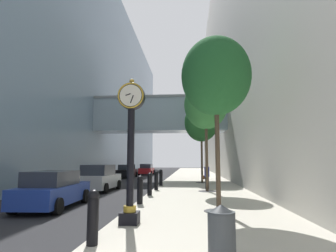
{
  "coord_description": "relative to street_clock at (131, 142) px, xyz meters",
  "views": [
    {
      "loc": [
        2.46,
        -3.29,
        2.01
      ],
      "look_at": [
        0.93,
        16.55,
        4.5
      ],
      "focal_mm": 29.86,
      "sensor_mm": 36.0,
      "label": 1
    }
  ],
  "objects": [
    {
      "name": "ground_plane",
      "position": [
        -0.64,
        21.78,
        -2.59
      ],
      "size": [
        110.0,
        110.0,
        0.0
      ],
      "primitive_type": "plane",
      "color": "#262628",
      "rests_on": "ground"
    },
    {
      "name": "sidewalk_right",
      "position": [
        2.45,
        24.78,
        -2.52
      ],
      "size": [
        6.19,
        80.0,
        0.14
      ],
      "primitive_type": "cube",
      "color": "beige",
      "rests_on": "ground"
    },
    {
      "name": "building_block_left",
      "position": [
        -12.33,
        24.74,
        10.02
      ],
      "size": [
        22.77,
        80.0,
        25.33
      ],
      "color": "#758EA8",
      "rests_on": "ground"
    },
    {
      "name": "building_block_right",
      "position": [
        10.04,
        24.78,
        11.94
      ],
      "size": [
        9.0,
        80.0,
        29.07
      ],
      "color": "#B7B2A8",
      "rests_on": "ground"
    },
    {
      "name": "street_clock",
      "position": [
        0.0,
        0.0,
        0.0
      ],
      "size": [
        0.84,
        0.55,
        4.47
      ],
      "color": "black",
      "rests_on": "sidewalk_right"
    },
    {
      "name": "bollard_nearest",
      "position": [
        -0.38,
        -2.15,
        -1.81
      ],
      "size": [
        0.27,
        0.27,
        1.22
      ],
      "color": "black",
      "rests_on": "sidewalk_right"
    },
    {
      "name": "bollard_third",
      "position": [
        -0.38,
        3.9,
        -1.81
      ],
      "size": [
        0.27,
        0.27,
        1.22
      ],
      "color": "black",
      "rests_on": "sidewalk_right"
    },
    {
      "name": "bollard_fourth",
      "position": [
        -0.38,
        6.92,
        -1.81
      ],
      "size": [
        0.27,
        0.27,
        1.22
      ],
      "color": "black",
      "rests_on": "sidewalk_right"
    },
    {
      "name": "bollard_fifth",
      "position": [
        -0.38,
        9.94,
        -1.81
      ],
      "size": [
        0.27,
        0.27,
        1.22
      ],
      "color": "black",
      "rests_on": "sidewalk_right"
    },
    {
      "name": "bollard_sixth",
      "position": [
        -0.38,
        12.96,
        -1.81
      ],
      "size": [
        0.27,
        0.27,
        1.22
      ],
      "color": "black",
      "rests_on": "sidewalk_right"
    },
    {
      "name": "street_tree_near",
      "position": [
        2.88,
        2.29,
        2.73
      ],
      "size": [
        2.73,
        2.73,
        6.78
      ],
      "color": "#333335",
      "rests_on": "sidewalk_right"
    },
    {
      "name": "street_tree_mid_near",
      "position": [
        2.88,
        9.23,
        2.99
      ],
      "size": [
        2.77,
        2.77,
        7.06
      ],
      "color": "#333335",
      "rests_on": "sidewalk_right"
    },
    {
      "name": "street_tree_mid_far",
      "position": [
        2.88,
        16.17,
        2.81
      ],
      "size": [
        2.99,
        2.99,
        6.99
      ],
      "color": "#333335",
      "rests_on": "sidewalk_right"
    },
    {
      "name": "trash_bin",
      "position": [
        2.4,
        -3.0,
        -1.91
      ],
      "size": [
        0.53,
        0.53,
        1.05
      ],
      "color": "#383D42",
      "rests_on": "sidewalk_right"
    },
    {
      "name": "pedestrian_walking",
      "position": [
        2.95,
        10.58,
        -1.54
      ],
      "size": [
        0.52,
        0.45,
        1.72
      ],
      "color": "#23232D",
      "rests_on": "sidewalk_right"
    },
    {
      "name": "car_silver_near",
      "position": [
        -4.3,
        10.16,
        -1.75
      ],
      "size": [
        2.22,
        4.12,
        1.75
      ],
      "color": "#B7BABF",
      "rests_on": "ground"
    },
    {
      "name": "car_black_mid",
      "position": [
        -5.76,
        25.12,
        -1.83
      ],
      "size": [
        2.05,
        4.71,
        1.56
      ],
      "color": "black",
      "rests_on": "ground"
    },
    {
      "name": "car_blue_far",
      "position": [
        -4.05,
        3.31,
        -1.82
      ],
      "size": [
        2.09,
        4.55,
        1.58
      ],
      "color": "navy",
      "rests_on": "ground"
    },
    {
      "name": "car_red_trailing",
      "position": [
        -4.39,
        31.79,
        -1.83
      ],
      "size": [
        1.95,
        4.08,
        1.57
      ],
      "color": "#AD191E",
      "rests_on": "ground"
    }
  ]
}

